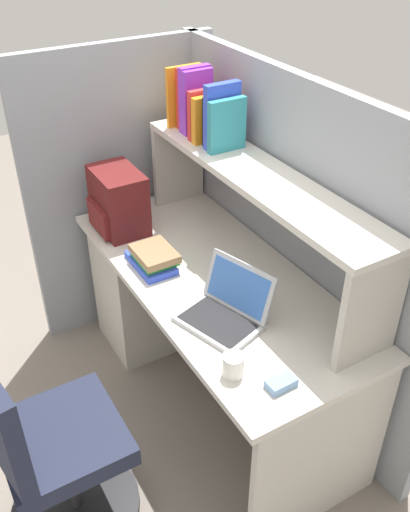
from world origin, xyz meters
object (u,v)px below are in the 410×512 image
(laptop, at_px, (226,309))
(office_chair, at_px, (50,456))
(paper_cup, at_px, (233,365))
(computer_mouse, at_px, (281,383))
(backpack, at_px, (118,202))

(laptop, bearing_deg, office_chair, -90.02)
(laptop, xyz_separation_m, office_chair, (-0.00, -0.76, -0.39))
(office_chair, bearing_deg, paper_cup, -121.31)
(laptop, height_order, paper_cup, laptop)
(computer_mouse, bearing_deg, paper_cup, -141.75)
(laptop, xyz_separation_m, computer_mouse, (0.39, -0.03, -0.03))
(laptop, height_order, computer_mouse, laptop)
(laptop, distance_m, paper_cup, 0.30)
(backpack, bearing_deg, office_chair, -38.47)
(computer_mouse, xyz_separation_m, paper_cup, (-0.13, -0.11, 0.03))
(office_chair, bearing_deg, laptop, -98.53)
(office_chair, bearing_deg, backpack, -46.97)
(computer_mouse, height_order, office_chair, office_chair)
(paper_cup, bearing_deg, office_chair, -112.81)
(laptop, xyz_separation_m, paper_cup, (0.26, -0.14, -0.01))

